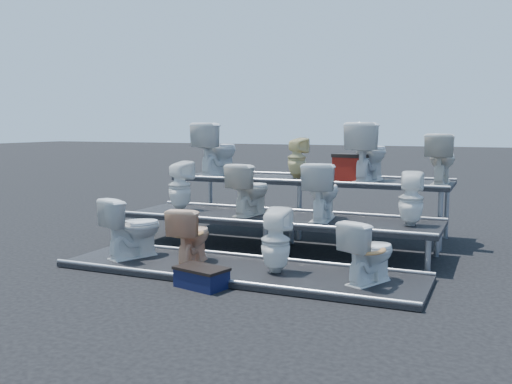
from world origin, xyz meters
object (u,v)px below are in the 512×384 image
at_px(toilet_6, 322,191).
at_px(toilet_1, 191,235).
at_px(toilet_4, 180,186).
at_px(toilet_11, 441,159).
at_px(red_crate, 353,169).
at_px(step_stool, 202,279).
at_px(toilet_10, 368,152).
at_px(toilet_3, 369,251).
at_px(toilet_2, 276,241).
at_px(toilet_8, 217,149).
at_px(toilet_0, 132,227).
at_px(toilet_9, 297,158).
at_px(toilet_7, 411,199).
at_px(toilet_5, 250,189).

bearing_deg(toilet_6, toilet_1, 42.01).
bearing_deg(toilet_4, toilet_11, -142.78).
bearing_deg(toilet_1, red_crate, -124.19).
relative_size(toilet_1, toilet_4, 0.95).
bearing_deg(step_stool, toilet_10, 86.86).
relative_size(toilet_3, toilet_4, 0.93).
bearing_deg(toilet_4, toilet_2, 163.38).
height_order(toilet_2, toilet_6, toilet_6).
relative_size(toilet_3, toilet_8, 0.77).
distance_m(toilet_0, toilet_9, 2.97).
xyz_separation_m(toilet_4, step_stool, (1.42, -1.96, -0.72)).
distance_m(toilet_2, toilet_9, 2.79).
xyz_separation_m(toilet_3, red_crate, (-0.80, 2.53, 0.65)).
bearing_deg(toilet_10, toilet_11, -173.83).
distance_m(toilet_4, red_crate, 2.54).
relative_size(toilet_0, toilet_2, 1.04).
bearing_deg(toilet_7, red_crate, -53.75).
bearing_deg(toilet_1, toilet_8, -76.36).
xyz_separation_m(toilet_0, step_stool, (1.32, -0.66, -0.34)).
relative_size(toilet_7, step_stool, 1.27).
bearing_deg(toilet_11, step_stool, 59.02).
bearing_deg(toilet_7, toilet_8, -25.01).
bearing_deg(red_crate, toilet_9, -173.31).
height_order(toilet_1, toilet_3, toilet_1).
relative_size(toilet_3, toilet_5, 0.93).
xyz_separation_m(toilet_7, red_crate, (-1.03, 1.23, 0.24)).
bearing_deg(toilet_8, step_stool, 122.61).
xyz_separation_m(toilet_1, toilet_4, (-0.92, 1.30, 0.42)).
distance_m(toilet_3, toilet_7, 1.38).
distance_m(toilet_1, step_stool, 0.88).
relative_size(toilet_0, toilet_10, 0.86).
distance_m(toilet_2, toilet_10, 2.78).
height_order(toilet_9, toilet_11, toilet_11).
bearing_deg(toilet_6, toilet_5, -5.26).
bearing_deg(toilet_6, toilet_11, -140.85).
relative_size(toilet_8, red_crate, 1.77).
distance_m(toilet_1, toilet_11, 3.72).
height_order(toilet_6, toilet_8, toilet_8).
height_order(toilet_1, toilet_7, toilet_7).
height_order(toilet_7, toilet_11, toilet_11).
bearing_deg(red_crate, toilet_3, -61.49).
bearing_deg(toilet_5, toilet_0, 60.12).
relative_size(toilet_2, red_crate, 1.48).
distance_m(toilet_2, toilet_3, 1.03).
bearing_deg(toilet_3, red_crate, -47.80).
bearing_deg(toilet_10, toilet_5, 50.66).
relative_size(toilet_3, toilet_6, 0.88).
bearing_deg(toilet_11, toilet_8, 0.96).
relative_size(toilet_2, toilet_11, 1.02).
height_order(toilet_11, step_stool, toilet_11).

